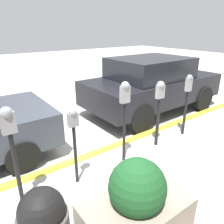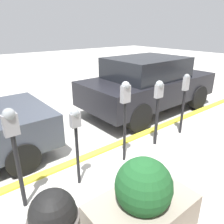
# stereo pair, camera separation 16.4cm
# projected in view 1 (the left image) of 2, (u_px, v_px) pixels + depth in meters

# --- Properties ---
(ground_plane) EXTENTS (40.00, 40.00, 0.00)m
(ground_plane) POSITION_uv_depth(u_px,v_px,m) (108.00, 151.00, 4.61)
(ground_plane) COLOR beige
(curb_strip) EXTENTS (19.00, 0.16, 0.04)m
(curb_strip) POSITION_uv_depth(u_px,v_px,m) (106.00, 149.00, 4.67)
(curb_strip) COLOR gold
(curb_strip) RESTS_ON ground_plane
(parking_meter_nearest) EXTENTS (0.19, 0.16, 1.52)m
(parking_meter_nearest) POSITION_uv_depth(u_px,v_px,m) (11.00, 136.00, 2.86)
(parking_meter_nearest) COLOR black
(parking_meter_nearest) RESTS_ON ground_plane
(parking_meter_second) EXTENTS (0.16, 0.13, 1.33)m
(parking_meter_second) POSITION_uv_depth(u_px,v_px,m) (74.00, 130.00, 3.35)
(parking_meter_second) COLOR black
(parking_meter_second) RESTS_ON ground_plane
(parking_meter_middle) EXTENTS (0.18, 0.15, 1.58)m
(parking_meter_middle) POSITION_uv_depth(u_px,v_px,m) (125.00, 103.00, 3.88)
(parking_meter_middle) COLOR black
(parking_meter_middle) RESTS_ON ground_plane
(parking_meter_fourth) EXTENTS (0.19, 0.16, 1.44)m
(parking_meter_fourth) POSITION_uv_depth(u_px,v_px,m) (159.00, 102.00, 4.50)
(parking_meter_fourth) COLOR black
(parking_meter_fourth) RESTS_ON ground_plane
(parking_meter_farthest) EXTENTS (0.15, 0.12, 1.47)m
(parking_meter_farthest) POSITION_uv_depth(u_px,v_px,m) (187.00, 95.00, 4.99)
(parking_meter_farthest) COLOR black
(parking_meter_farthest) RESTS_ON ground_plane
(planter_box) EXTENTS (1.31, 0.83, 1.04)m
(planter_box) POSITION_uv_depth(u_px,v_px,m) (136.00, 205.00, 2.67)
(planter_box) COLOR gray
(planter_box) RESTS_ON ground_plane
(parked_car_middle) EXTENTS (4.25, 2.00, 1.64)m
(parked_car_middle) POSITION_uv_depth(u_px,v_px,m) (152.00, 84.00, 6.52)
(parked_car_middle) COLOR black
(parked_car_middle) RESTS_ON ground_plane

